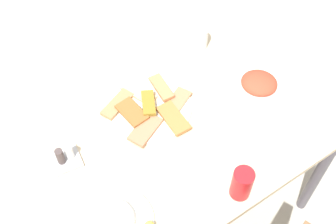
{
  "coord_description": "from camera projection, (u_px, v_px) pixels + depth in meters",
  "views": [
    {
      "loc": [
        0.55,
        0.72,
        2.07
      ],
      "look_at": [
        0.02,
        -0.05,
        0.76
      ],
      "focal_mm": 48.9,
      "sensor_mm": 36.0,
      "label": 1
    }
  ],
  "objects": [
    {
      "name": "ground_plane",
      "position": [
        178.0,
        208.0,
        2.21
      ],
      "size": [
        6.0,
        6.0,
        0.0
      ],
      "primitive_type": "plane",
      "color": "#B2ACA0"
    },
    {
      "name": "dining_table",
      "position": [
        181.0,
        136.0,
        1.68
      ],
      "size": [
        1.13,
        0.76,
        0.73
      ],
      "color": "beige",
      "rests_on": "ground_plane"
    },
    {
      "name": "pide_platter",
      "position": [
        148.0,
        107.0,
        1.63
      ],
      "size": [
        0.32,
        0.32,
        0.05
      ],
      "color": "white",
      "rests_on": "dining_table"
    },
    {
      "name": "salad_plate_greens",
      "position": [
        259.0,
        84.0,
        1.69
      ],
      "size": [
        0.21,
        0.21,
        0.06
      ],
      "color": "white",
      "rests_on": "dining_table"
    },
    {
      "name": "salad_plate_rice",
      "position": [
        116.0,
        221.0,
        1.38
      ],
      "size": [
        0.23,
        0.23,
        0.06
      ],
      "color": "white",
      "rests_on": "dining_table"
    },
    {
      "name": "soda_can",
      "position": [
        242.0,
        184.0,
        1.41
      ],
      "size": [
        0.08,
        0.08,
        0.12
      ],
      "primitive_type": "cylinder",
      "rotation": [
        0.0,
        0.0,
        1.89
      ],
      "color": "red",
      "rests_on": "dining_table"
    },
    {
      "name": "drinking_glass",
      "position": [
        198.0,
        38.0,
        1.79
      ],
      "size": [
        0.07,
        0.07,
        0.09
      ],
      "primitive_type": "cylinder",
      "color": "silver",
      "rests_on": "dining_table"
    },
    {
      "name": "paper_napkin",
      "position": [
        294.0,
        142.0,
        1.56
      ],
      "size": [
        0.18,
        0.18,
        0.0
      ],
      "primitive_type": "cube",
      "rotation": [
        0.0,
        0.0,
        0.2
      ],
      "color": "white",
      "rests_on": "dining_table"
    },
    {
      "name": "fork",
      "position": [
        291.0,
        138.0,
        1.57
      ],
      "size": [
        0.19,
        0.03,
        0.0
      ],
      "primitive_type": "cube",
      "rotation": [
        0.0,
        0.0,
        0.07
      ],
      "color": "silver",
      "rests_on": "paper_napkin"
    },
    {
      "name": "spoon",
      "position": [
        298.0,
        145.0,
        1.55
      ],
      "size": [
        0.16,
        0.02,
        0.0
      ],
      "primitive_type": "cube",
      "rotation": [
        0.0,
        0.0,
        -0.0
      ],
      "color": "silver",
      "rests_on": "paper_napkin"
    },
    {
      "name": "condiment_caddy",
      "position": [
        66.0,
        157.0,
        1.5
      ],
      "size": [
        0.1,
        0.1,
        0.08
      ],
      "color": "#B2B2B7",
      "rests_on": "dining_table"
    }
  ]
}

